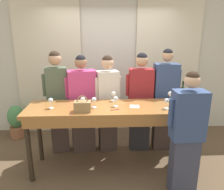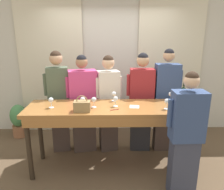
% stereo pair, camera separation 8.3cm
% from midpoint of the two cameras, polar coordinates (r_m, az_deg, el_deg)
% --- Properties ---
extents(ground_plane, '(18.00, 18.00, 0.00)m').
position_cam_midpoint_polar(ground_plane, '(3.61, -0.64, -18.26)').
color(ground_plane, brown).
extents(wall_back, '(12.00, 0.06, 2.80)m').
position_cam_midpoint_polar(wall_back, '(4.48, -1.38, 8.01)').
color(wall_back, beige).
rests_on(wall_back, ground_plane).
extents(curtain_panel_left, '(1.28, 0.03, 2.69)m').
position_cam_midpoint_polar(curtain_panel_left, '(4.55, -16.52, 6.76)').
color(curtain_panel_left, beige).
rests_on(curtain_panel_left, ground_plane).
extents(curtain_panel_right, '(1.28, 0.03, 2.69)m').
position_cam_midpoint_polar(curtain_panel_right, '(4.60, 13.65, 7.08)').
color(curtain_panel_right, beige).
rests_on(curtain_panel_right, ground_plane).
extents(tasting_bar, '(2.46, 0.68, 1.01)m').
position_cam_midpoint_polar(tasting_bar, '(3.17, -0.67, -5.05)').
color(tasting_bar, '#9E6633').
rests_on(tasting_bar, ground_plane).
extents(wine_bottle, '(0.08, 0.08, 0.31)m').
position_cam_midpoint_polar(wine_bottle, '(3.52, 17.23, 0.37)').
color(wine_bottle, black).
rests_on(wine_bottle, tasting_bar).
extents(handbag, '(0.22, 0.14, 0.22)m').
position_cam_midpoint_polar(handbag, '(2.96, -8.50, -2.87)').
color(handbag, '#997A4C').
rests_on(handbag, tasting_bar).
extents(wine_glass_front_left, '(0.07, 0.07, 0.15)m').
position_cam_midpoint_polar(wine_glass_front_left, '(3.11, 0.22, -1.11)').
color(wine_glass_front_left, white).
rests_on(wine_glass_front_left, tasting_bar).
extents(wine_glass_front_mid, '(0.07, 0.07, 0.15)m').
position_cam_midpoint_polar(wine_glass_front_mid, '(3.09, -5.48, -1.36)').
color(wine_glass_front_mid, white).
rests_on(wine_glass_front_mid, tasting_bar).
extents(wine_glass_front_right, '(0.07, 0.07, 0.15)m').
position_cam_midpoint_polar(wine_glass_front_right, '(3.11, 13.41, -1.58)').
color(wine_glass_front_right, white).
rests_on(wine_glass_front_right, tasting_bar).
extents(wine_glass_center_left, '(0.07, 0.07, 0.15)m').
position_cam_midpoint_polar(wine_glass_center_left, '(3.11, -8.40, -1.32)').
color(wine_glass_center_left, white).
rests_on(wine_glass_center_left, tasting_bar).
extents(wine_glass_center_mid, '(0.07, 0.07, 0.15)m').
position_cam_midpoint_polar(wine_glass_center_mid, '(3.36, -0.28, 0.21)').
color(wine_glass_center_mid, white).
rests_on(wine_glass_center_mid, tasting_bar).
extents(wine_glass_center_right, '(0.07, 0.07, 0.15)m').
position_cam_midpoint_polar(wine_glass_center_right, '(3.47, 14.29, 0.23)').
color(wine_glass_center_right, white).
rests_on(wine_glass_center_right, tasting_bar).
extents(wine_glass_back_left, '(0.07, 0.07, 0.15)m').
position_cam_midpoint_polar(wine_glass_back_left, '(3.17, -16.43, -1.50)').
color(wine_glass_back_left, white).
rests_on(wine_glass_back_left, tasting_bar).
extents(napkin, '(0.15, 0.15, 0.00)m').
position_cam_midpoint_polar(napkin, '(3.15, 5.17, -3.00)').
color(napkin, white).
rests_on(napkin, tasting_bar).
extents(pen, '(0.12, 0.06, 0.01)m').
position_cam_midpoint_polar(pen, '(3.01, 0.00, -3.83)').
color(pen, maroon).
rests_on(pen, tasting_bar).
extents(guest_olive_jacket, '(0.46, 0.28, 1.75)m').
position_cam_midpoint_polar(guest_olive_jacket, '(3.78, -14.59, -1.43)').
color(guest_olive_jacket, '#473833').
rests_on(guest_olive_jacket, ground_plane).
extents(guest_pink_top, '(0.57, 0.34, 1.69)m').
position_cam_midpoint_polar(guest_pink_top, '(3.74, -8.36, -2.52)').
color(guest_pink_top, '#473833').
rests_on(guest_pink_top, ground_plane).
extents(guest_cream_sweater, '(0.47, 0.30, 1.68)m').
position_cam_midpoint_polar(guest_cream_sweater, '(3.71, -1.78, -2.04)').
color(guest_cream_sweater, '#473833').
rests_on(guest_cream_sweater, ground_plane).
extents(guest_striped_shirt, '(0.51, 0.23, 1.72)m').
position_cam_midpoint_polar(guest_striped_shirt, '(3.76, 6.80, -1.67)').
color(guest_striped_shirt, '#28282D').
rests_on(guest_striped_shirt, ground_plane).
extents(guest_navy_coat, '(0.51, 0.23, 1.78)m').
position_cam_midpoint_polar(guest_navy_coat, '(3.84, 12.97, -1.26)').
color(guest_navy_coat, '#473833').
rests_on(guest_navy_coat, ground_plane).
extents(host_pouring, '(0.50, 0.24, 1.62)m').
position_cam_midpoint_polar(host_pouring, '(2.87, 18.09, -9.86)').
color(host_pouring, '#383D51').
rests_on(host_pouring, ground_plane).
extents(potted_plant, '(0.32, 0.32, 0.66)m').
position_cam_midpoint_polar(potted_plant, '(4.75, -24.14, -6.20)').
color(potted_plant, '#935B3D').
rests_on(potted_plant, ground_plane).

